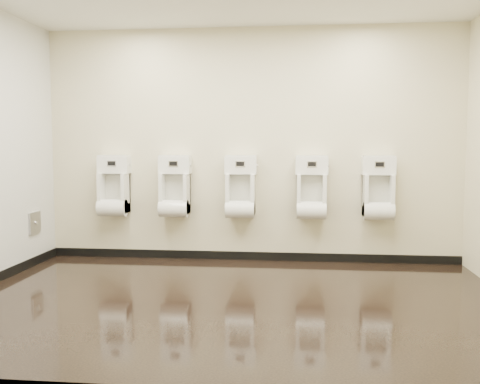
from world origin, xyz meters
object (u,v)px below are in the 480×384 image
object	(u,v)px
access_panel	(35,223)
urinal_1	(175,191)
urinal_4	(378,193)
urinal_2	(241,192)
urinal_0	(114,190)
urinal_3	(311,192)

from	to	relation	value
access_panel	urinal_1	size ratio (longest dim) A/B	0.34
urinal_1	urinal_4	bearing A→B (deg)	0.00
access_panel	urinal_2	bearing A→B (deg)	10.05
urinal_0	urinal_2	size ratio (longest dim) A/B	1.00
urinal_0	access_panel	bearing A→B (deg)	-152.58
urinal_2	urinal_3	distance (m)	0.84
urinal_2	access_panel	bearing A→B (deg)	-169.95
urinal_0	urinal_4	distance (m)	3.17
access_panel	urinal_2	size ratio (longest dim) A/B	0.34
urinal_1	urinal_3	bearing A→B (deg)	0.00
urinal_2	urinal_1	bearing A→B (deg)	180.00
urinal_3	urinal_0	bearing A→B (deg)	180.00
urinal_4	urinal_1	bearing A→B (deg)	180.00
access_panel	urinal_3	distance (m)	3.26
urinal_0	urinal_4	size ratio (longest dim) A/B	1.00
urinal_1	urinal_3	world-z (taller)	same
access_panel	urinal_4	bearing A→B (deg)	6.03
urinal_0	urinal_4	world-z (taller)	same
urinal_3	access_panel	bearing A→B (deg)	-172.54
access_panel	urinal_0	distance (m)	0.98
urinal_1	urinal_3	xyz separation A→B (m)	(1.64, 0.00, 0.00)
urinal_2	urinal_4	xyz separation A→B (m)	(1.61, 0.00, 0.00)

